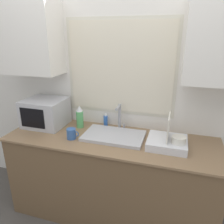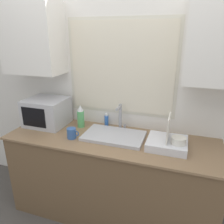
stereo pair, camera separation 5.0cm
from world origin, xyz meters
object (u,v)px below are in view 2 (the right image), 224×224
faucet (120,116)px  spray_bottle (81,117)px  dish_rack (168,142)px  soap_bottle (106,120)px  mug_near_sink (72,133)px  microwave (47,112)px

faucet → spray_bottle: bearing=-170.6°
dish_rack → soap_bottle: (-0.68, 0.28, 0.01)m
faucet → spray_bottle: faucet is taller
faucet → soap_bottle: (-0.17, 0.05, -0.09)m
soap_bottle → mug_near_sink: bearing=-118.4°
soap_bottle → mug_near_sink: size_ratio=1.14×
mug_near_sink → soap_bottle: bearing=61.6°
microwave → mug_near_sink: size_ratio=3.44×
soap_bottle → microwave: bearing=-164.7°
dish_rack → mug_near_sink: 0.89m
faucet → dish_rack: (0.51, -0.23, -0.10)m
microwave → faucet: bearing=8.8°
spray_bottle → mug_near_sink: 0.28m
soap_bottle → mug_near_sink: (-0.21, -0.39, -0.01)m
faucet → mug_near_sink: faucet is taller
dish_rack → spray_bottle: 0.94m
spray_bottle → soap_bottle: (0.25, 0.12, -0.06)m
faucet → dish_rack: 0.57m
microwave → dish_rack: same height
faucet → spray_bottle: (-0.42, -0.07, -0.04)m
microwave → soap_bottle: size_ratio=3.03×
microwave → soap_bottle: 0.65m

